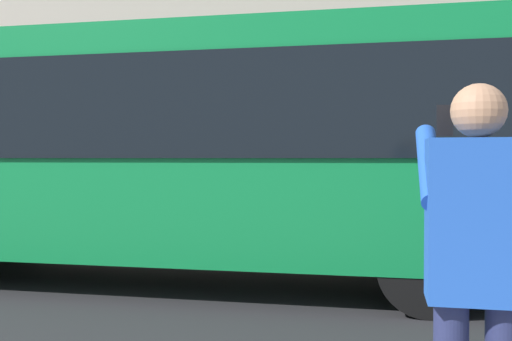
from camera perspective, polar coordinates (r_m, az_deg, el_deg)
The scene contains 3 objects.
ground_plane at distance 7.50m, azimuth 3.47°, elevation -10.72°, with size 60.00×60.00×0.00m, color #232326.
red_bus at distance 7.51m, azimuth -8.04°, elevation 2.21°, with size 9.05×2.54×3.08m.
pedestrian_photographer at distance 2.58m, azimuth 20.61°, elevation -8.01°, with size 0.53×0.52×1.70m.
Camera 1 is at (-1.09, 7.26, 1.55)m, focal length 41.56 mm.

